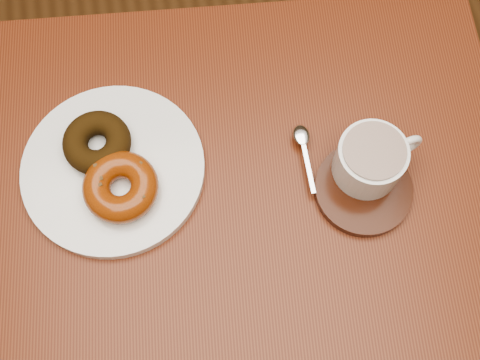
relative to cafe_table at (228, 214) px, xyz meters
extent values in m
plane|color=brown|center=(0.29, -0.02, -0.64)|extent=(6.00, 6.00, 0.00)
cube|color=maroon|center=(0.00, 0.00, 0.11)|extent=(0.87, 0.69, 0.03)
cylinder|color=#4E3A16|center=(-0.34, 0.30, -0.27)|extent=(0.04, 0.04, 0.73)
cylinder|color=#4E3A16|center=(0.39, 0.23, -0.27)|extent=(0.04, 0.04, 0.73)
cylinder|color=white|center=(-0.15, 0.05, 0.13)|extent=(0.29, 0.29, 0.02)
torus|color=#301D09|center=(-0.16, 0.09, 0.15)|extent=(0.10, 0.10, 0.03)
torus|color=#893A0F|center=(-0.14, 0.01, 0.16)|extent=(0.14, 0.14, 0.04)
cube|color=#4C3419|center=(-0.11, 0.01, 0.17)|extent=(0.01, 0.00, 0.00)
cube|color=#4C3419|center=(-0.11, 0.03, 0.17)|extent=(0.01, 0.01, 0.00)
cube|color=#4C3419|center=(-0.13, 0.04, 0.17)|extent=(0.01, 0.01, 0.00)
cube|color=#4C3419|center=(-0.14, 0.05, 0.17)|extent=(0.01, 0.01, 0.00)
cube|color=#4C3419|center=(-0.16, 0.04, 0.17)|extent=(0.01, 0.01, 0.00)
cube|color=#4C3419|center=(-0.17, 0.02, 0.17)|extent=(0.01, 0.01, 0.00)
cube|color=#4C3419|center=(-0.17, 0.01, 0.17)|extent=(0.01, 0.01, 0.00)
cube|color=#4C3419|center=(-0.16, -0.01, 0.17)|extent=(0.01, 0.01, 0.00)
cube|color=#4C3419|center=(-0.14, -0.02, 0.17)|extent=(0.01, 0.01, 0.00)
cube|color=#4C3419|center=(-0.13, -0.01, 0.17)|extent=(0.01, 0.01, 0.00)
cube|color=#4C3419|center=(-0.11, 0.00, 0.17)|extent=(0.01, 0.01, 0.00)
cylinder|color=#321206|center=(0.19, -0.04, 0.13)|extent=(0.14, 0.14, 0.01)
cylinder|color=white|center=(0.19, -0.01, 0.17)|extent=(0.09, 0.09, 0.06)
cylinder|color=#50271B|center=(0.19, -0.01, 0.20)|extent=(0.08, 0.08, 0.00)
torus|color=white|center=(0.25, 0.00, 0.17)|extent=(0.04, 0.02, 0.04)
ellipsoid|color=silver|center=(0.12, 0.05, 0.14)|extent=(0.02, 0.03, 0.01)
cube|color=silver|center=(0.12, 0.01, 0.14)|extent=(0.01, 0.08, 0.00)
camera|label=1|loc=(-0.03, -0.28, 0.91)|focal=45.00mm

